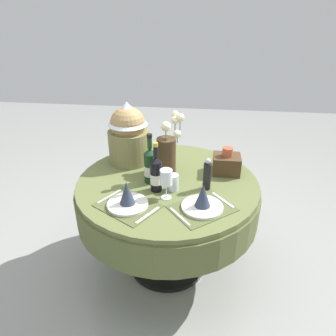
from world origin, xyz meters
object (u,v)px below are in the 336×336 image
at_px(gift_tub_back_left, 128,131).
at_px(woven_basket_side_right, 227,163).
at_px(dining_table, 167,200).
at_px(wine_glass_right, 166,178).
at_px(place_setting_left, 127,199).
at_px(pepper_mill, 207,175).
at_px(tumbler_near_left, 173,182).
at_px(flower_vase, 167,150).
at_px(wine_bottle_centre, 156,174).
at_px(place_setting_right, 203,202).
at_px(wine_bottle_left, 150,165).

distance_m(gift_tub_back_left, woven_basket_side_right, 0.73).
relative_size(dining_table, wine_glass_right, 6.45).
height_order(dining_table, place_setting_left, place_setting_left).
bearing_deg(place_setting_left, pepper_mill, 28.75).
distance_m(wine_glass_right, tumbler_near_left, 0.13).
bearing_deg(wine_glass_right, dining_table, 94.73).
relative_size(flower_vase, wine_bottle_centre, 1.26).
bearing_deg(dining_table, place_setting_right, -51.27).
relative_size(wine_bottle_left, gift_tub_back_left, 0.74).
distance_m(wine_bottle_centre, wine_glass_right, 0.11).
distance_m(tumbler_near_left, pepper_mill, 0.22).
xyz_separation_m(wine_glass_right, tumbler_near_left, (0.03, 0.09, -0.08)).
bearing_deg(gift_tub_back_left, flower_vase, -23.31).
xyz_separation_m(wine_glass_right, gift_tub_back_left, (-0.33, 0.46, 0.10)).
distance_m(tumbler_near_left, gift_tub_back_left, 0.55).
bearing_deg(pepper_mill, flower_vase, 143.42).
distance_m(dining_table, pepper_mill, 0.36).
relative_size(dining_table, tumbler_near_left, 11.42).
bearing_deg(wine_bottle_centre, place_setting_left, -125.66).
distance_m(wine_bottle_left, wine_bottle_centre, 0.11).
xyz_separation_m(wine_bottle_centre, tumbler_near_left, (0.10, 0.02, -0.07)).
bearing_deg(woven_basket_side_right, wine_bottle_centre, -147.06).
relative_size(dining_table, wine_bottle_centre, 3.77).
distance_m(tumbler_near_left, woven_basket_side_right, 0.44).
distance_m(wine_glass_right, gift_tub_back_left, 0.58).
height_order(place_setting_right, tumbler_near_left, place_setting_right).
distance_m(pepper_mill, woven_basket_side_right, 0.27).
bearing_deg(place_setting_right, wine_glass_right, 157.61).
distance_m(place_setting_right, wine_bottle_left, 0.44).
distance_m(place_setting_left, flower_vase, 0.50).
height_order(dining_table, wine_glass_right, wine_glass_right).
bearing_deg(flower_vase, tumbler_near_left, -75.10).
bearing_deg(woven_basket_side_right, place_setting_left, -140.48).
bearing_deg(dining_table, gift_tub_back_left, 140.20).
xyz_separation_m(flower_vase, gift_tub_back_left, (-0.30, 0.13, 0.08)).
xyz_separation_m(flower_vase, wine_bottle_centre, (-0.04, -0.26, -0.04)).
xyz_separation_m(wine_bottle_centre, wine_glass_right, (0.07, -0.08, 0.02)).
distance_m(flower_vase, wine_bottle_centre, 0.26).
bearing_deg(dining_table, woven_basket_side_right, 22.84).
bearing_deg(tumbler_near_left, wine_bottle_centre, -171.64).
xyz_separation_m(dining_table, wine_bottle_left, (-0.11, -0.02, 0.27)).
xyz_separation_m(dining_table, pepper_mill, (0.26, -0.07, 0.25)).
height_order(place_setting_right, pepper_mill, pepper_mill).
distance_m(place_setting_right, wine_bottle_centre, 0.35).
relative_size(place_setting_right, wine_bottle_left, 1.27).
bearing_deg(wine_bottle_centre, tumbler_near_left, 8.36).
distance_m(wine_bottle_left, gift_tub_back_left, 0.37).
bearing_deg(tumbler_near_left, place_setting_left, -139.41).
bearing_deg(gift_tub_back_left, place_setting_left, -78.47).
xyz_separation_m(dining_table, place_setting_left, (-0.19, -0.32, 0.20)).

